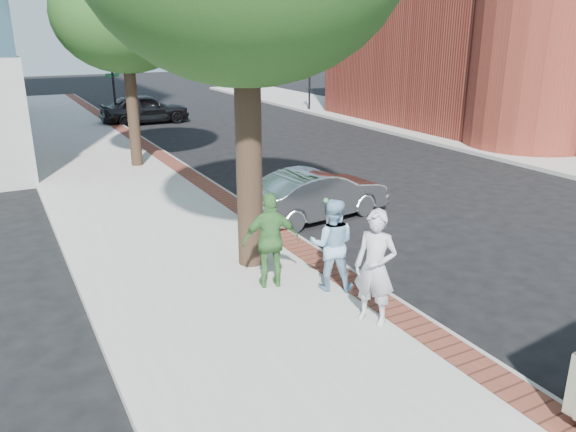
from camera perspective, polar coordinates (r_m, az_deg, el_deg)
ground at (r=10.63m, az=3.55°, el=-8.40°), size 120.00×120.00×0.00m
sidewalk at (r=17.09m, az=-15.08°, el=1.75°), size 5.00×60.00×0.15m
brick_strip at (r=17.65m, az=-8.16°, el=3.00°), size 0.60×60.00×0.01m
curb at (r=17.79m, az=-7.09°, el=2.90°), size 0.10×60.00×0.15m
sidewalk_far at (r=25.71m, az=22.23°, el=6.48°), size 5.00×60.00×0.15m
signal_near at (r=30.73m, az=-17.34°, el=12.86°), size 0.70×0.15×3.80m
signal_far at (r=34.88m, az=2.21°, el=14.21°), size 0.70×0.15×3.80m
tree_far at (r=20.56m, az=-16.29°, el=19.14°), size 4.80×4.80×7.14m
parking_meter at (r=11.17m, az=4.08°, el=-0.35°), size 0.12×0.32×1.47m
person_gray at (r=9.25m, az=8.85°, el=-5.17°), size 0.76×0.85×1.94m
person_officer at (r=10.38m, az=4.50°, el=-2.91°), size 1.07×1.01×1.74m
person_green at (r=10.43m, az=-1.72°, el=-2.51°), size 1.15×0.73×1.83m
sedan_silver at (r=14.84m, az=2.99°, el=2.22°), size 4.14×1.91×1.32m
bg_car at (r=31.42m, az=-14.34°, el=10.52°), size 4.64×1.90×1.57m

